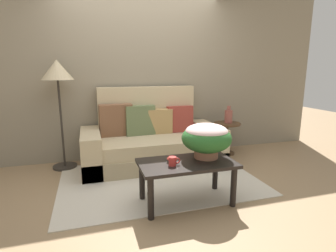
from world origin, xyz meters
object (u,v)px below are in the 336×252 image
(couch, at_px, (151,142))
(potted_plant, at_px, (207,137))
(coffee_table, at_px, (187,169))
(floor_lamp, at_px, (58,77))
(table_vase, at_px, (229,116))
(side_table, at_px, (227,133))
(coffee_mug, at_px, (173,161))
(snack_bowl, at_px, (172,159))

(couch, xyz_separation_m, potted_plant, (0.32, -1.26, 0.35))
(coffee_table, bearing_deg, couch, 93.02)
(coffee_table, height_order, floor_lamp, floor_lamp)
(table_vase, bearing_deg, side_table, -178.35)
(floor_lamp, relative_size, potted_plant, 2.85)
(couch, bearing_deg, potted_plant, -75.84)
(potted_plant, height_order, coffee_mug, potted_plant)
(table_vase, bearing_deg, coffee_mug, -134.39)
(floor_lamp, bearing_deg, potted_plant, -42.15)
(coffee_mug, xyz_separation_m, table_vase, (1.43, 1.46, 0.14))
(floor_lamp, distance_m, potted_plant, 2.20)
(snack_bowl, height_order, table_vase, table_vase)
(snack_bowl, bearing_deg, potted_plant, 5.17)
(side_table, bearing_deg, coffee_mug, -134.02)
(couch, height_order, floor_lamp, floor_lamp)
(potted_plant, xyz_separation_m, coffee_mug, (-0.42, -0.13, -0.18))
(coffee_table, distance_m, side_table, 1.87)
(side_table, height_order, potted_plant, potted_plant)
(potted_plant, bearing_deg, table_vase, 52.86)
(floor_lamp, xyz_separation_m, potted_plant, (1.57, -1.42, -0.60))
(floor_lamp, distance_m, snack_bowl, 2.04)
(coffee_table, xyz_separation_m, potted_plant, (0.25, 0.07, 0.31))
(side_table, height_order, coffee_mug, coffee_mug)
(coffee_mug, distance_m, snack_bowl, 0.10)
(coffee_mug, bearing_deg, snack_bowl, 75.30)
(side_table, height_order, table_vase, table_vase)
(floor_lamp, distance_m, coffee_mug, 2.09)
(side_table, bearing_deg, couch, -176.72)
(table_vase, bearing_deg, potted_plant, -127.14)
(couch, height_order, side_table, couch)
(table_vase, bearing_deg, snack_bowl, -135.78)
(couch, distance_m, potted_plant, 1.34)
(floor_lamp, height_order, coffee_mug, floor_lamp)
(floor_lamp, bearing_deg, couch, -7.59)
(coffee_mug, relative_size, snack_bowl, 1.07)
(coffee_table, xyz_separation_m, side_table, (1.24, 1.40, -0.01))
(potted_plant, distance_m, snack_bowl, 0.44)
(side_table, relative_size, table_vase, 1.87)
(side_table, bearing_deg, floor_lamp, 177.94)
(couch, relative_size, coffee_mug, 16.81)
(potted_plant, bearing_deg, coffee_table, -164.29)
(side_table, xyz_separation_m, table_vase, (0.02, 0.00, 0.28))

